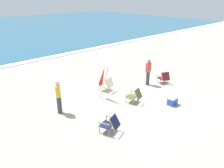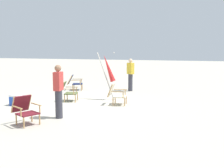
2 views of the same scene
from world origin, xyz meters
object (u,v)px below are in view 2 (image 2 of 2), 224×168
object	(u,v)px
beach_chair_back_right	(74,82)
cooler_box	(17,100)
beach_chair_front_right	(67,91)
person_near_chairs	(59,91)
beach_chair_far_center	(116,93)
beach_chair_front_left	(25,109)
umbrella_furled_red	(108,69)
person_by_waterline	(130,74)

from	to	relation	value
beach_chair_back_right	cooler_box	world-z (taller)	beach_chair_back_right
beach_chair_front_right	person_near_chairs	size ratio (longest dim) A/B	0.53
person_near_chairs	beach_chair_far_center	bearing A→B (deg)	157.48
beach_chair_front_left	cooler_box	bearing A→B (deg)	-136.50
beach_chair_far_center	umbrella_furled_red	xyz separation A→B (m)	(-0.86, -0.62, 0.87)
beach_chair_front_right	beach_chair_front_left	distance (m)	3.31
beach_chair_front_right	beach_chair_front_left	xyz separation A→B (m)	(3.28, 0.47, 0.00)
beach_chair_front_right	beach_chair_back_right	size ratio (longest dim) A/B	0.96
beach_chair_far_center	person_near_chairs	xyz separation A→B (m)	(2.45, -1.01, 0.41)
person_near_chairs	person_by_waterline	bearing A→B (deg)	173.27
beach_chair_front_right	beach_chair_far_center	bearing A→B (deg)	90.87
umbrella_furled_red	cooler_box	bearing A→B (deg)	-53.49
beach_chair_back_right	umbrella_furled_red	size ratio (longest dim) A/B	0.45
cooler_box	beach_chair_back_right	bearing A→B (deg)	174.58
beach_chair_front_left	umbrella_furled_red	distance (m)	4.37
beach_chair_front_right	umbrella_furled_red	xyz separation A→B (m)	(-0.89, 1.45, 0.87)
person_by_waterline	cooler_box	world-z (taller)	person_by_waterline
beach_chair_front_left	umbrella_furled_red	world-z (taller)	umbrella_furled_red
beach_chair_back_right	umbrella_furled_red	xyz separation A→B (m)	(1.80, 2.52, 0.87)
umbrella_furled_red	cooler_box	world-z (taller)	umbrella_furled_red
person_near_chairs	beach_chair_back_right	bearing A→B (deg)	-157.38
beach_chair_front_left	beach_chair_back_right	xyz separation A→B (m)	(-5.97, -1.55, -0.00)
umbrella_furled_red	beach_chair_back_right	bearing A→B (deg)	-125.46
beach_chair_front_right	cooler_box	size ratio (longest dim) A/B	1.77
person_near_chairs	cooler_box	distance (m)	2.83
beach_chair_front_right	person_by_waterline	world-z (taller)	person_by_waterline
cooler_box	beach_chair_front_right	bearing A→B (deg)	130.91
person_by_waterline	beach_chair_front_right	bearing A→B (deg)	-27.42
beach_chair_far_center	beach_chair_front_right	bearing A→B (deg)	-89.13
beach_chair_front_left	beach_chair_back_right	size ratio (longest dim) A/B	0.99
beach_chair_far_center	person_by_waterline	world-z (taller)	person_by_waterline
beach_chair_front_left	cooler_box	xyz separation A→B (m)	(-2.02, -1.92, -0.23)
beach_chair_back_right	person_by_waterline	bearing A→B (deg)	103.07
beach_chair_back_right	person_near_chairs	xyz separation A→B (m)	(5.11, 2.13, 0.41)
beach_chair_far_center	person_near_chairs	bearing A→B (deg)	-22.52
beach_chair_front_right	person_by_waterline	distance (m)	3.79
beach_chair_far_center	cooler_box	world-z (taller)	beach_chair_far_center
beach_chair_front_left	cooler_box	distance (m)	2.80
beach_chair_back_right	cooler_box	xyz separation A→B (m)	(3.94, -0.37, -0.22)
umbrella_furled_red	person_by_waterline	size ratio (longest dim) A/B	1.22
person_near_chairs	cooler_box	world-z (taller)	person_near_chairs
beach_chair_far_center	beach_chair_front_left	xyz separation A→B (m)	(3.31, -1.59, -0.00)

